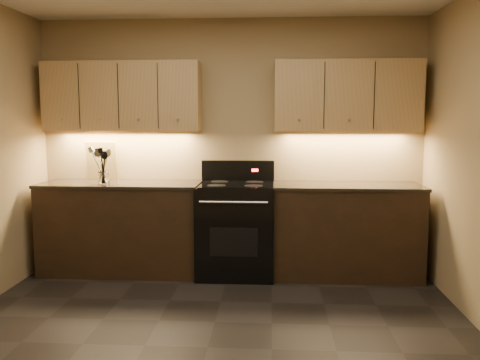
% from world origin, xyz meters
% --- Properties ---
extents(floor, '(4.00, 4.00, 0.00)m').
position_xyz_m(floor, '(0.00, 0.00, 0.00)').
color(floor, black).
rests_on(floor, ground).
extents(wall_back, '(4.00, 0.04, 2.60)m').
position_xyz_m(wall_back, '(0.00, 2.00, 1.30)').
color(wall_back, '#A08B5E').
rests_on(wall_back, ground).
extents(counter_left, '(1.62, 0.62, 0.93)m').
position_xyz_m(counter_left, '(-1.10, 1.70, 0.47)').
color(counter_left, black).
rests_on(counter_left, ground).
extents(counter_right, '(1.46, 0.62, 0.93)m').
position_xyz_m(counter_right, '(1.18, 1.70, 0.47)').
color(counter_right, black).
rests_on(counter_right, ground).
extents(stove, '(0.76, 0.68, 1.14)m').
position_xyz_m(stove, '(0.08, 1.68, 0.48)').
color(stove, black).
rests_on(stove, ground).
extents(upper_cab_left, '(1.60, 0.30, 0.70)m').
position_xyz_m(upper_cab_left, '(-1.10, 1.85, 1.80)').
color(upper_cab_left, tan).
rests_on(upper_cab_left, wall_back).
extents(upper_cab_right, '(1.44, 0.30, 0.70)m').
position_xyz_m(upper_cab_right, '(1.18, 1.85, 1.80)').
color(upper_cab_right, tan).
rests_on(upper_cab_right, wall_back).
extents(outlet_plate, '(0.08, 0.01, 0.12)m').
position_xyz_m(outlet_plate, '(-1.30, 1.99, 1.12)').
color(outlet_plate, '#B2B5BA').
rests_on(outlet_plate, wall_back).
extents(utensil_crock, '(0.12, 0.12, 0.13)m').
position_xyz_m(utensil_crock, '(-1.23, 1.55, 0.99)').
color(utensil_crock, white).
rests_on(utensil_crock, counter_left).
extents(cutting_board, '(0.33, 0.10, 0.41)m').
position_xyz_m(cutting_board, '(-1.38, 1.95, 1.13)').
color(cutting_board, tan).
rests_on(cutting_board, counter_left).
extents(wooden_spoon, '(0.16, 0.12, 0.34)m').
position_xyz_m(wooden_spoon, '(-1.26, 1.54, 1.11)').
color(wooden_spoon, tan).
rests_on(wooden_spoon, utensil_crock).
extents(black_spoon, '(0.11, 0.14, 0.33)m').
position_xyz_m(black_spoon, '(-1.24, 1.58, 1.11)').
color(black_spoon, black).
rests_on(black_spoon, utensil_crock).
extents(black_turner, '(0.15, 0.16, 0.37)m').
position_xyz_m(black_turner, '(-1.21, 1.53, 1.13)').
color(black_turner, black).
rests_on(black_turner, utensil_crock).
extents(steel_spatula, '(0.25, 0.10, 0.40)m').
position_xyz_m(steel_spatula, '(-1.20, 1.55, 1.14)').
color(steel_spatula, silver).
rests_on(steel_spatula, utensil_crock).
extents(steel_skimmer, '(0.18, 0.14, 0.35)m').
position_xyz_m(steel_skimmer, '(-1.21, 1.54, 1.11)').
color(steel_skimmer, silver).
rests_on(steel_skimmer, utensil_crock).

